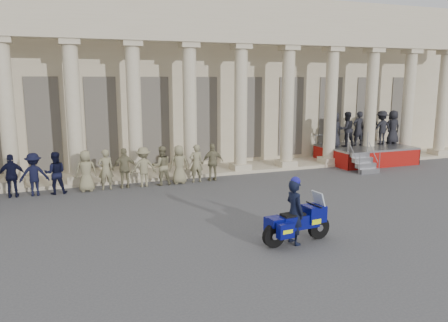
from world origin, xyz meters
TOP-DOWN VIEW (x-y plane):
  - ground at (0.00, 0.00)m, footprint 90.00×90.00m
  - building at (-0.00, 14.74)m, footprint 40.00×12.50m
  - officer_rank at (-6.12, 6.71)m, footprint 16.63×0.66m
  - reviewing_stand at (11.57, 8.11)m, footprint 4.94×4.39m
  - motorcycle at (1.72, -1.54)m, footprint 2.23×0.95m
  - rider at (1.60, -1.56)m, footprint 0.51×0.72m

SIDE VIEW (x-z plane):
  - ground at x=0.00m, z-range 0.00..0.00m
  - motorcycle at x=1.72m, z-range -0.10..1.34m
  - officer_rank at x=-6.12m, z-range 0.00..1.74m
  - rider at x=1.60m, z-range -0.01..1.94m
  - reviewing_stand at x=11.57m, z-range 0.19..3.07m
  - building at x=0.00m, z-range 0.02..9.02m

